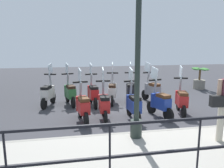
% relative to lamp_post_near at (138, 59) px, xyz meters
% --- Properties ---
extents(ground_plane, '(28.00, 28.00, 0.00)m').
position_rel_lamp_post_near_xyz_m(ground_plane, '(2.40, -0.42, -1.93)').
color(ground_plane, '#38383D').
extents(promenade_walkway, '(2.20, 20.00, 0.15)m').
position_rel_lamp_post_near_xyz_m(promenade_walkway, '(-0.75, -0.42, -1.86)').
color(promenade_walkway, '#A39E93').
rests_on(promenade_walkway, ground_plane).
extents(fence_railing, '(0.04, 16.03, 1.07)m').
position_rel_lamp_post_near_xyz_m(fence_railing, '(-1.80, -0.42, -1.03)').
color(fence_railing, black).
rests_on(fence_railing, promenade_walkway).
extents(lamp_post_near, '(0.26, 0.90, 4.04)m').
position_rel_lamp_post_near_xyz_m(lamp_post_near, '(0.00, 0.00, 0.00)').
color(lamp_post_near, '#232D28').
rests_on(lamp_post_near, promenade_walkway).
extents(potted_palm, '(1.06, 0.66, 1.05)m').
position_rel_lamp_post_near_xyz_m(potted_palm, '(5.21, -4.81, -1.49)').
color(potted_palm, slate).
rests_on(potted_palm, ground_plane).
extents(scooter_near_0, '(1.20, 0.53, 1.54)m').
position_rel_lamp_post_near_xyz_m(scooter_near_0, '(1.76, -2.03, -1.45)').
color(scooter_near_0, black).
rests_on(scooter_near_0, ground_plane).
extents(scooter_near_1, '(1.20, 0.53, 1.54)m').
position_rel_lamp_post_near_xyz_m(scooter_near_1, '(1.58, -1.23, -1.45)').
color(scooter_near_1, black).
rests_on(scooter_near_1, ground_plane).
extents(scooter_near_2, '(1.23, 0.44, 1.54)m').
position_rel_lamp_post_near_xyz_m(scooter_near_2, '(1.49, -0.36, -1.45)').
color(scooter_near_2, black).
rests_on(scooter_near_2, ground_plane).
extents(scooter_near_3, '(1.23, 0.44, 1.54)m').
position_rel_lamp_post_near_xyz_m(scooter_near_3, '(1.67, 0.49, -1.45)').
color(scooter_near_3, black).
rests_on(scooter_near_3, ground_plane).
extents(scooter_near_4, '(1.23, 0.46, 1.54)m').
position_rel_lamp_post_near_xyz_m(scooter_near_4, '(1.61, 1.13, -1.45)').
color(scooter_near_4, black).
rests_on(scooter_near_4, ground_plane).
extents(scooter_far_0, '(1.20, 0.55, 1.54)m').
position_rel_lamp_post_near_xyz_m(scooter_far_0, '(3.28, -1.60, -1.45)').
color(scooter_far_0, black).
rests_on(scooter_far_0, ground_plane).
extents(scooter_far_1, '(1.22, 0.49, 1.54)m').
position_rel_lamp_post_near_xyz_m(scooter_far_1, '(3.33, -0.76, -1.45)').
color(scooter_far_1, black).
rests_on(scooter_far_1, ground_plane).
extents(scooter_far_2, '(1.22, 0.49, 1.54)m').
position_rel_lamp_post_near_xyz_m(scooter_far_2, '(3.38, -0.07, -1.45)').
color(scooter_far_2, black).
rests_on(scooter_far_2, ground_plane).
extents(scooter_far_3, '(1.23, 0.44, 1.54)m').
position_rel_lamp_post_near_xyz_m(scooter_far_3, '(3.19, 0.68, -1.45)').
color(scooter_far_3, black).
rests_on(scooter_far_3, ground_plane).
extents(scooter_far_4, '(1.21, 0.52, 1.54)m').
position_rel_lamp_post_near_xyz_m(scooter_far_4, '(3.44, 1.50, -1.45)').
color(scooter_far_4, black).
rests_on(scooter_far_4, ground_plane).
extents(scooter_far_5, '(1.20, 0.54, 1.54)m').
position_rel_lamp_post_near_xyz_m(scooter_far_5, '(3.45, 2.28, -1.45)').
color(scooter_far_5, black).
rests_on(scooter_far_5, ground_plane).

